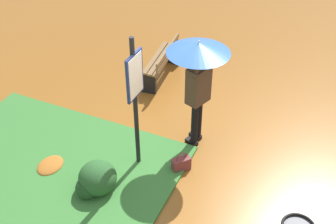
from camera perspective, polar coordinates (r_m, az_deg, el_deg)
name	(u,v)px	position (r m, az deg, el deg)	size (l,w,h in m)	color
ground_plane	(192,151)	(7.16, 3.30, -5.36)	(18.00, 18.00, 0.00)	brown
grass_verge	(10,211)	(6.63, -20.83, -12.58)	(4.80, 4.00, 0.05)	#387533
person_with_umbrella	(198,67)	(6.37, 4.16, 6.10)	(0.96, 0.96, 2.04)	black
info_sign_post	(135,91)	(6.03, -4.51, 2.91)	(0.44, 0.07, 2.30)	black
handbag	(181,164)	(6.74, 1.80, -7.12)	(0.32, 0.30, 0.37)	brown
park_bench	(162,61)	(8.80, -0.76, 6.96)	(1.40, 0.51, 0.75)	black
shrub_cluster	(96,180)	(6.43, -9.87, -9.11)	(0.64, 0.58, 0.52)	#285628
leaf_pile_near_person	(50,165)	(7.08, -15.79, -7.04)	(0.48, 0.38, 0.11)	#A86023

